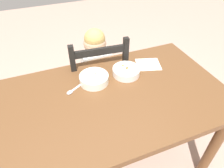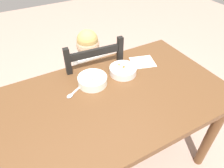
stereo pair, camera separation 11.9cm
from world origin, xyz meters
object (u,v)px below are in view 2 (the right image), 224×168
spoon (72,94)px  bowl_of_carrots (123,70)px  dining_chair (92,87)px  dining_table (111,109)px  bowl_of_peas (93,80)px  child_figure (91,70)px

spoon → bowl_of_carrots: bearing=4.9°
dining_chair → bowl_of_carrots: (0.12, -0.30, 0.33)m
dining_table → spoon: size_ratio=11.25×
dining_table → bowl_of_peas: (-0.04, 0.16, 0.14)m
dining_chair → child_figure: 0.18m
bowl_of_peas → child_figure: bearing=68.8°
dining_chair → child_figure: size_ratio=0.98×
child_figure → spoon: size_ratio=7.57×
dining_table → child_figure: (0.07, 0.46, -0.01)m
dining_table → spoon: 0.26m
bowl_of_carrots → spoon: bearing=-175.1°
spoon → child_figure: bearing=50.7°
dining_chair → spoon: 0.52m
dining_chair → bowl_of_peas: size_ratio=5.14×
dining_chair → spoon: dining_chair is taller
dining_chair → bowl_of_carrots: size_ratio=5.23×
dining_chair → spoon: bearing=-128.2°
bowl_of_carrots → child_figure: bearing=111.2°
dining_chair → child_figure: (0.00, -0.01, 0.18)m
dining_table → bowl_of_carrots: bowl_of_carrots is taller
bowl_of_peas → bowl_of_carrots: bearing=-0.0°
bowl_of_peas → dining_chair: bearing=70.0°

